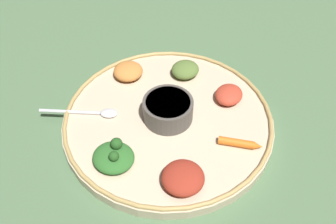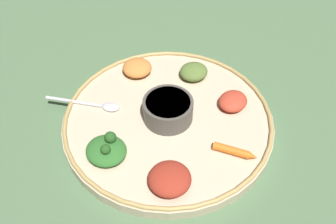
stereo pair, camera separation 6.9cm
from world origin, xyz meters
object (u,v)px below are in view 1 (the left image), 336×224
spoon (92,113)px  carrot_near_spoon (240,143)px  greens_pile (114,156)px  center_bowl (168,109)px

spoon → carrot_near_spoon: carrot_near_spoon is taller
greens_pile → carrot_near_spoon: greens_pile is taller
center_bowl → spoon: center_bowl is taller
spoon → center_bowl: bearing=-34.9°
center_bowl → carrot_near_spoon: 0.15m
center_bowl → spoon: 0.15m
greens_pile → center_bowl: bearing=16.5°
greens_pile → carrot_near_spoon: 0.22m
spoon → carrot_near_spoon: bearing=-47.2°
center_bowl → greens_pile: 0.14m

